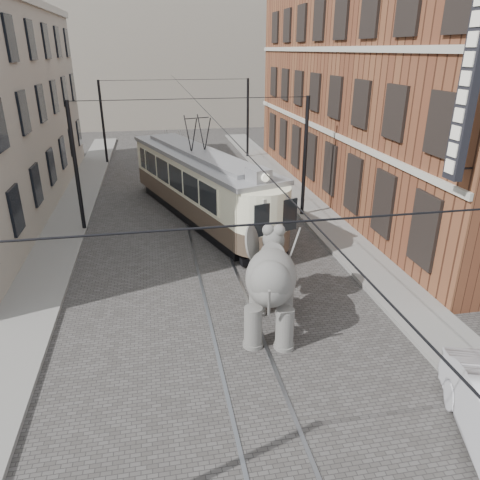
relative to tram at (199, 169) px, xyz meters
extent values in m
plane|color=#454240|center=(-0.04, -6.86, -2.52)|extent=(120.00, 120.00, 0.00)
cube|color=slate|center=(5.96, -6.86, -2.44)|extent=(2.00, 60.00, 0.15)
cube|color=slate|center=(-6.54, -6.86, -2.44)|extent=(2.00, 60.00, 0.15)
cube|color=brown|center=(10.96, 2.14, 3.48)|extent=(8.00, 26.00, 12.00)
cube|color=gray|center=(-0.04, 33.14, 4.48)|extent=(28.00, 10.00, 14.00)
camera|label=1|loc=(-2.11, -22.14, 5.48)|focal=34.17mm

